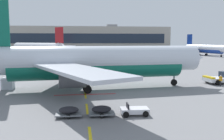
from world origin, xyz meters
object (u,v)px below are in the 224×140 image
baggage_train (102,111)px  uld_cargo_container (8,83)px  ground_crew_worker (221,80)px  catering_truck (150,64)px  airliner_mid_left (205,49)px  airliner_foreground (94,62)px  pushback_tug (224,78)px  airliner_far_center (38,48)px

baggage_train → uld_cargo_container: (-12.29, 14.81, 0.28)m
baggage_train → ground_crew_worker: ground_crew_worker is taller
catering_truck → ground_crew_worker: size_ratio=4.04×
airliner_mid_left → uld_cargo_container: airliner_mid_left is taller
catering_truck → baggage_train: 34.80m
airliner_foreground → airliner_mid_left: bearing=52.9°
airliner_foreground → ground_crew_worker: (19.32, -0.31, -2.97)m
pushback_tug → uld_cargo_container: 33.77m
catering_truck → uld_cargo_container: bearing=-146.8°
pushback_tug → ground_crew_worker: (-2.01, -2.29, 0.08)m
catering_truck → airliner_mid_left: bearing=52.6°
airliner_far_center → uld_cargo_container: size_ratio=17.68×
ground_crew_worker → uld_cargo_container: 31.82m
airliner_foreground → airliner_far_center: bearing=105.1°
pushback_tug → baggage_train: pushback_tug is taller
pushback_tug → baggage_train: size_ratio=0.72×
pushback_tug → ground_crew_worker: 3.04m
airliner_far_center → ground_crew_worker: airliner_far_center is taller
pushback_tug → airliner_far_center: 78.32m
pushback_tug → baggage_train: (-21.48, -15.15, -0.38)m
airliner_far_center → uld_cargo_container: (6.22, -67.63, -3.06)m
ground_crew_worker → airliner_foreground: bearing=179.1°
airliner_foreground → baggage_train: airliner_foreground is taller
airliner_foreground → airliner_mid_left: airliner_foreground is taller
airliner_mid_left → airliner_far_center: (-74.02, -4.06, 0.60)m
airliner_far_center → baggage_train: (18.51, -82.44, -3.33)m
uld_cargo_container → airliner_foreground: bearing=-7.5°
airliner_mid_left → uld_cargo_container: size_ratio=17.58×
airliner_far_center → baggage_train: airliner_far_center is taller
pushback_tug → catering_truck: bearing=114.5°
airliner_foreground → airliner_mid_left: 91.88m
baggage_train → uld_cargo_container: 19.25m
pushback_tug → catering_truck: (-7.66, 16.77, 0.74)m
ground_crew_worker → airliner_mid_left: bearing=63.9°
uld_cargo_container → airliner_mid_left: bearing=46.6°
airliner_mid_left → catering_truck: (-41.70, -54.57, -1.61)m
baggage_train → uld_cargo_container: bearing=129.7°
pushback_tug → catering_truck: catering_truck is taller
pushback_tug → airliner_far_center: size_ratio=0.22×
airliner_foreground → pushback_tug: 21.64m
airliner_mid_left → airliner_far_center: airliner_far_center is taller
airliner_foreground → uld_cargo_container: airliner_foreground is taller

